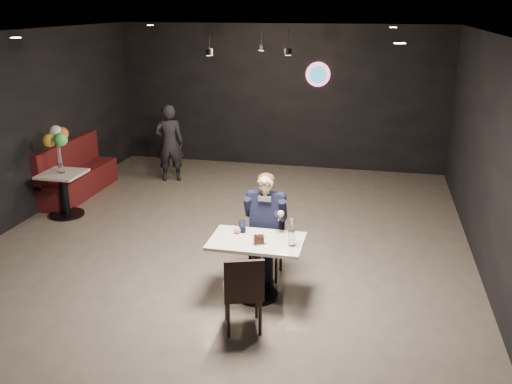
% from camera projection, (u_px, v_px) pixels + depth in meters
% --- Properties ---
extents(floor, '(9.00, 9.00, 0.00)m').
position_uv_depth(floor, '(223.00, 250.00, 7.84)').
color(floor, slate).
rests_on(floor, ground).
extents(wall_sign, '(0.50, 0.06, 0.50)m').
position_uv_depth(wall_sign, '(318.00, 74.00, 11.14)').
color(wall_sign, pink).
rests_on(wall_sign, floor).
extents(pendant_lights, '(1.40, 1.20, 0.36)m').
position_uv_depth(pendant_lights, '(254.00, 36.00, 8.73)').
color(pendant_lights, black).
rests_on(pendant_lights, floor).
extents(main_table, '(1.10, 0.70, 0.75)m').
position_uv_depth(main_table, '(257.00, 268.00, 6.49)').
color(main_table, silver).
rests_on(main_table, floor).
extents(chair_far, '(0.42, 0.46, 0.92)m').
position_uv_depth(chair_far, '(266.00, 243.00, 6.97)').
color(chair_far, black).
rests_on(chair_far, floor).
extents(chair_near, '(0.55, 0.57, 0.92)m').
position_uv_depth(chair_near, '(243.00, 290.00, 5.82)').
color(chair_near, black).
rests_on(chair_near, floor).
extents(seated_man, '(0.60, 0.80, 1.44)m').
position_uv_depth(seated_man, '(266.00, 224.00, 6.88)').
color(seated_man, black).
rests_on(seated_man, floor).
extents(dessert_plate, '(0.20, 0.20, 0.01)m').
position_uv_depth(dessert_plate, '(259.00, 241.00, 6.30)').
color(dessert_plate, white).
rests_on(dessert_plate, main_table).
extents(cake_slice, '(0.14, 0.12, 0.08)m').
position_uv_depth(cake_slice, '(259.00, 240.00, 6.24)').
color(cake_slice, black).
rests_on(cake_slice, dessert_plate).
extents(mint_leaf, '(0.06, 0.04, 0.01)m').
position_uv_depth(mint_leaf, '(264.00, 237.00, 6.22)').
color(mint_leaf, '#2A822E').
rests_on(mint_leaf, cake_slice).
extents(sundae_glass, '(0.08, 0.08, 0.18)m').
position_uv_depth(sundae_glass, '(291.00, 238.00, 6.18)').
color(sundae_glass, silver).
rests_on(sundae_glass, main_table).
extents(wafer_cone, '(0.08, 0.08, 0.13)m').
position_uv_depth(wafer_cone, '(292.00, 224.00, 6.17)').
color(wafer_cone, tan).
rests_on(wafer_cone, sundae_glass).
extents(booth_bench, '(0.50, 2.01, 1.01)m').
position_uv_depth(booth_bench, '(79.00, 169.00, 9.95)').
color(booth_bench, '#4A0F10').
rests_on(booth_bench, floor).
extents(side_table, '(0.66, 0.66, 0.82)m').
position_uv_depth(side_table, '(64.00, 192.00, 8.99)').
color(side_table, silver).
rests_on(side_table, floor).
extents(balloon_vase, '(0.10, 0.10, 0.15)m').
position_uv_depth(balloon_vase, '(61.00, 168.00, 8.86)').
color(balloon_vase, silver).
rests_on(balloon_vase, side_table).
extents(balloon_bunch, '(0.40, 0.40, 0.65)m').
position_uv_depth(balloon_bunch, '(58.00, 145.00, 8.73)').
color(balloon_bunch, gold).
rests_on(balloon_bunch, balloon_vase).
extents(passerby, '(0.65, 0.53, 1.54)m').
position_uv_depth(passerby, '(169.00, 143.00, 10.70)').
color(passerby, black).
rests_on(passerby, floor).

